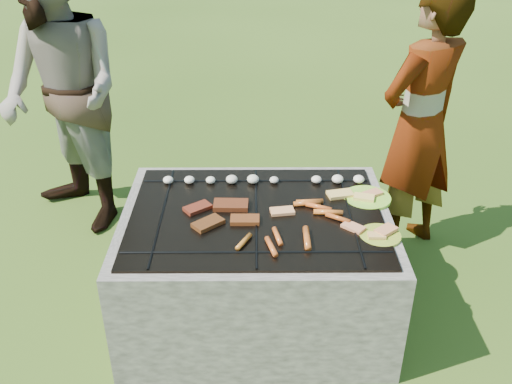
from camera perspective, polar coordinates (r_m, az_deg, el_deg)
lawn at (r=3.10m, az=0.01°, el=-11.75°), size 60.00×60.00×0.00m
fire_pit at (r=2.92m, az=0.01°, el=-7.61°), size 1.30×1.00×0.62m
mushrooms at (r=2.99m, az=0.87°, el=1.26°), size 1.06×0.06×0.04m
pork_slabs at (r=2.72m, az=-3.35°, el=-2.07°), size 0.37×0.29×0.02m
sausages at (r=2.65m, az=4.70°, el=-3.07°), size 0.54×0.47×0.03m
bread_on_grate at (r=2.79m, az=6.93°, el=-1.47°), size 0.44×0.41×0.02m
plate_far at (r=2.92m, az=11.06°, el=-0.54°), size 0.28×0.28×0.03m
plate_near at (r=2.65m, az=12.37°, el=-4.19°), size 0.20×0.20×0.03m
cook at (r=3.35m, az=16.05°, el=6.47°), size 0.69×0.64×1.59m
bystander at (r=3.64m, az=-18.83°, el=9.22°), size 1.07×1.07×1.75m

